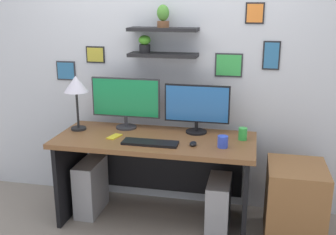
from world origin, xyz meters
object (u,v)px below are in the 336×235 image
at_px(computer_tower_left, 91,187).
at_px(computer_tower_right, 219,205).
at_px(keyboard, 151,143).
at_px(cell_phone, 114,137).
at_px(drawer_cabinet, 295,203).
at_px(monitor_left, 126,100).
at_px(monitor_right, 197,107).
at_px(pen_cup, 243,134).
at_px(desk, 157,159).
at_px(coffee_mug, 223,142).
at_px(computer_mouse, 193,144).
at_px(desk_lamp, 76,87).

distance_m(computer_tower_left, computer_tower_right, 1.14).
height_order(keyboard, cell_phone, keyboard).
bearing_deg(computer_tower_left, drawer_cabinet, -2.27).
bearing_deg(computer_tower_left, cell_phone, -17.17).
relative_size(monitor_left, computer_tower_right, 1.38).
xyz_separation_m(monitor_right, computer_tower_left, (-0.91, -0.19, -0.74)).
bearing_deg(computer_tower_right, monitor_left, 163.34).
distance_m(monitor_left, computer_tower_right, 1.18).
bearing_deg(pen_cup, desk, -176.03).
relative_size(coffee_mug, computer_tower_left, 0.19).
bearing_deg(coffee_mug, pen_cup, 55.73).
height_order(computer_mouse, pen_cup, pen_cup).
xyz_separation_m(cell_phone, drawer_cabinet, (1.46, 0.01, -0.45)).
height_order(desk, cell_phone, cell_phone).
distance_m(keyboard, computer_mouse, 0.33).
bearing_deg(drawer_cabinet, computer_tower_left, 177.73).
bearing_deg(cell_phone, pen_cup, 23.70).
relative_size(desk_lamp, pen_cup, 4.74).
xyz_separation_m(desk, coffee_mug, (0.56, -0.16, 0.25)).
bearing_deg(pen_cup, computer_tower_left, -176.75).
distance_m(cell_phone, computer_tower_right, 1.02).
bearing_deg(desk_lamp, pen_cup, 1.01).
height_order(desk_lamp, cell_phone, desk_lamp).
xyz_separation_m(keyboard, desk_lamp, (-0.71, 0.23, 0.37)).
bearing_deg(monitor_left, computer_mouse, -27.25).
xyz_separation_m(desk, computer_tower_left, (-0.60, -0.03, -0.30)).
relative_size(computer_mouse, drawer_cabinet, 0.15).
bearing_deg(pen_cup, monitor_right, 163.85).
distance_m(keyboard, computer_tower_left, 0.82).
bearing_deg(cell_phone, keyboard, -1.41).
distance_m(pen_cup, computer_tower_left, 1.42).
bearing_deg(computer_mouse, desk, 152.99).
xyz_separation_m(desk, keyboard, (0.00, -0.21, 0.22)).
height_order(pen_cup, computer_tower_right, pen_cup).
distance_m(coffee_mug, computer_tower_right, 0.58).
bearing_deg(drawer_cabinet, desk, 175.27).
relative_size(keyboard, computer_mouse, 4.89).
height_order(monitor_right, computer_tower_left, monitor_right).
bearing_deg(monitor_right, drawer_cabinet, -17.31).
relative_size(monitor_left, cell_phone, 4.34).
distance_m(pen_cup, computer_tower_right, 0.62).
height_order(pen_cup, drawer_cabinet, pen_cup).
bearing_deg(cell_phone, coffee_mug, 11.69).
distance_m(coffee_mug, drawer_cabinet, 0.76).
xyz_separation_m(keyboard, coffee_mug, (0.56, 0.05, 0.04)).
relative_size(cell_phone, coffee_mug, 1.56).
distance_m(desk, computer_mouse, 0.44).
height_order(computer_mouse, cell_phone, computer_mouse).
distance_m(desk_lamp, drawer_cabinet, 2.02).
distance_m(desk, desk_lamp, 0.92).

